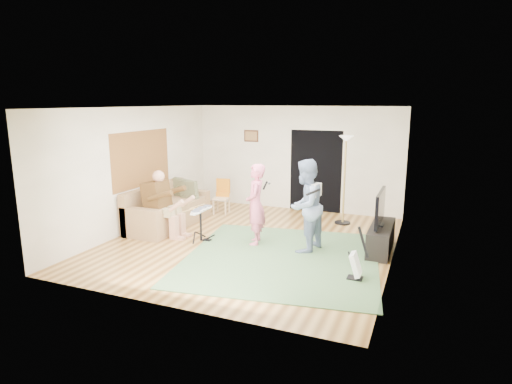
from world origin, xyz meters
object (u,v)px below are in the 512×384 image
Objects in this scene: guitar_spare at (356,264)px; torchiere_lamp at (345,164)px; drum_kit at (201,226)px; singer at (256,204)px; sofa at (165,212)px; guitarist at (305,206)px; dining_chair at (222,201)px; tv_cabinet at (381,238)px; television at (380,207)px.

torchiere_lamp is at bearing 104.68° from guitar_spare.
torchiere_lamp is (2.46, 2.36, 1.10)m from drum_kit.
drum_kit is 0.34× the size of torchiere_lamp.
guitar_spare is at bearing 46.74° from singer.
sofa is 2.55× the size of guitar_spare.
guitarist is 2.03× the size of dining_chair.
singer is at bearing -9.57° from sofa.
guitarist reaches higher than singer.
torchiere_lamp is at bearing 123.15° from tv_cabinet.
singer is 0.92× the size of guitarist.
drum_kit is 0.43× the size of singer.
guitar_spare is 1.02× the size of dining_chair.
guitarist is at bearing 5.83° from drum_kit.
dining_chair is at bearing -175.82° from torchiere_lamp.
sofa is 1.29× the size of guitarist.
guitar_spare is at bearing -97.73° from tv_cabinet.
sofa is 2.61× the size of dining_chair.
guitar_spare is at bearing -95.93° from television.
singer is 1.43× the size of television.
guitarist is at bearing -98.58° from torchiere_lamp.
singer is 2.60m from dining_chair.
guitar_spare is 1.58m from tv_cabinet.
torchiere_lamp is at bearing 43.80° from drum_kit.
dining_chair is at bearing 142.92° from guitar_spare.
drum_kit reaches higher than tv_cabinet.
television is at bearing 1.46° from sofa.
guitar_spare is at bearing -45.53° from dining_chair.
torchiere_lamp is (1.34, 2.12, 0.60)m from singer.
tv_cabinet is at bearing -56.85° from torchiere_lamp.
guitarist is 1.26× the size of tv_cabinet.
dining_chair reaches higher than tv_cabinet.
sofa is at bearing 153.47° from drum_kit.
dining_chair is at bearing 64.39° from sofa.
guitarist is at bearing -43.59° from dining_chair.
sofa is at bearing -117.37° from singer.
guitarist is 1.60m from tv_cabinet.
television is at bearing 126.30° from guitarist.
tv_cabinet is at bearing 125.54° from guitarist.
torchiere_lamp reaches higher than guitarist.
sofa is 1.40× the size of singer.
torchiere_lamp is at bearing 24.45° from sofa.
singer is (2.42, -0.41, 0.50)m from sofa.
television is at bearing -58.13° from torchiere_lamp.
television is (4.04, -1.37, 0.54)m from dining_chair.
torchiere_lamp reaches higher than sofa.
guitarist reaches higher than television.
singer reaches higher than tv_cabinet.
torchiere_lamp is at bearing -4.27° from dining_chair.
guitar_spare is 4.86m from dining_chair.
sofa is 2.51m from singer.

